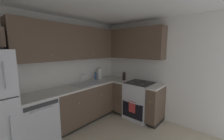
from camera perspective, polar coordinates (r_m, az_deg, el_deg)
name	(u,v)px	position (r m, az deg, el deg)	size (l,w,h in m)	color
wall_back	(56,72)	(3.29, -22.09, -0.95)	(3.66, 0.05, 2.41)	silver
wall_right	(157,70)	(3.57, 18.13, -0.03)	(0.05, 3.13, 2.41)	silver
dishwasher	(37,120)	(3.02, -28.57, -17.77)	(0.60, 0.63, 0.86)	silver
lower_cabinets_back	(83,104)	(3.46, -11.96, -13.34)	(1.46, 0.62, 0.86)	brown
countertop_back	(82,86)	(3.32, -12.21, -6.26)	(2.66, 0.60, 0.04)	beige
lower_cabinets_right	(136,100)	(3.65, 9.92, -12.09)	(0.62, 1.17, 0.86)	brown
countertop_right	(137,83)	(3.51, 10.09, -5.34)	(0.60, 1.17, 0.03)	beige
oven_range	(139,100)	(3.62, 11.22, -11.97)	(0.68, 0.62, 1.04)	silver
upper_cabinets_back	(71,43)	(3.23, -16.60, 10.69)	(2.34, 0.34, 0.75)	brown
upper_cabinets_right	(131,44)	(3.68, 7.86, 10.69)	(0.32, 1.72, 0.75)	brown
sink	(88,85)	(3.39, -9.85, -6.26)	(0.71, 0.40, 0.10)	#B7B7BC
faucet	(83,77)	(3.51, -12.01, -2.91)	(0.07, 0.16, 0.22)	silver
soap_bottle	(95,76)	(3.79, -6.82, -2.55)	(0.06, 0.06, 0.21)	#3F72BF
paper_towel_roll	(100,74)	(3.86, -5.04, -1.48)	(0.11, 0.11, 0.35)	white
oil_bottle	(124,76)	(3.70, 4.98, -2.60)	(0.08, 0.08, 0.23)	black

